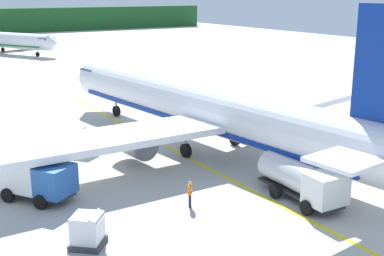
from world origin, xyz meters
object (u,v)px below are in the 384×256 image
(airliner_foreground, at_px, (204,108))
(crew_loader_left, at_px, (190,192))
(cargo_container_near, at_px, (85,141))
(cargo_container_mid, at_px, (88,231))
(service_truck_fuel, at_px, (29,174))
(service_truck_catering, at_px, (301,179))

(airliner_foreground, bearing_deg, crew_loader_left, -127.08)
(cargo_container_near, xyz_separation_m, cargo_container_mid, (-5.45, -15.15, -0.03))
(airliner_foreground, relative_size, service_truck_fuel, 7.00)
(crew_loader_left, bearing_deg, cargo_container_near, 96.19)
(service_truck_catering, xyz_separation_m, crew_loader_left, (-6.29, 2.80, -0.44))
(service_truck_catering, distance_m, crew_loader_left, 6.90)
(service_truck_fuel, bearing_deg, airliner_foreground, 11.63)
(service_truck_catering, relative_size, cargo_container_near, 2.54)
(airliner_foreground, height_order, crew_loader_left, airliner_foreground)
(crew_loader_left, bearing_deg, service_truck_catering, -24.00)
(airliner_foreground, bearing_deg, service_truck_catering, -94.13)
(service_truck_catering, bearing_deg, cargo_container_near, 115.24)
(airliner_foreground, height_order, service_truck_fuel, airliner_foreground)
(airliner_foreground, bearing_deg, cargo_container_mid, -142.18)
(airliner_foreground, distance_m, cargo_container_mid, 18.04)
(service_truck_fuel, height_order, cargo_container_mid, service_truck_fuel)
(crew_loader_left, bearing_deg, cargo_container_mid, -168.11)
(cargo_container_near, bearing_deg, cargo_container_mid, -109.78)
(airliner_foreground, relative_size, service_truck_catering, 6.55)
(service_truck_fuel, relative_size, service_truck_catering, 0.94)
(cargo_container_near, distance_m, cargo_container_mid, 16.10)
(cargo_container_mid, bearing_deg, crew_loader_left, 11.89)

